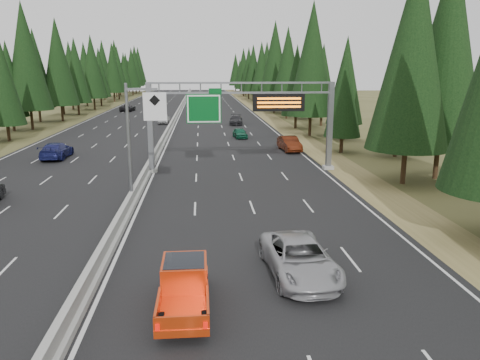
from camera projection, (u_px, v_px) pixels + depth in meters
name	position (u px, v px, depth m)	size (l,w,h in m)	color
road	(175.00, 120.00, 84.95)	(32.00, 260.00, 0.08)	black
shoulder_right	(272.00, 119.00, 86.38)	(3.60, 260.00, 0.06)	olive
shoulder_left	(75.00, 121.00, 83.52)	(3.60, 260.00, 0.06)	#474621
median_barrier	(175.00, 118.00, 84.86)	(0.70, 260.00, 0.85)	gray
sign_gantry	(249.00, 112.00, 40.70)	(16.75, 0.98, 7.80)	slate
hov_sign_pole	(137.00, 135.00, 30.54)	(2.80, 0.50, 8.00)	slate
tree_row_right	(305.00, 69.00, 77.09)	(11.41, 246.00, 18.78)	black
tree_row_left	(45.00, 68.00, 80.46)	(11.31, 242.69, 18.73)	black
silver_minivan	(300.00, 258.00, 20.37)	(2.68, 5.82, 1.62)	#A0A0A5
red_pickup	(184.00, 282.00, 17.83)	(1.81, 5.07, 1.65)	black
car_ahead_green	(240.00, 133.00, 61.92)	(1.56, 3.87, 1.32)	#13563A
car_ahead_dkred	(289.00, 144.00, 51.97)	(1.71, 4.91, 1.62)	#501B0B
car_ahead_dkgrey	(236.00, 120.00, 77.18)	(2.10, 5.17, 1.50)	black
car_ahead_white	(216.00, 99.00, 131.71)	(2.23, 4.83, 1.34)	silver
car_ahead_far	(197.00, 100.00, 128.97)	(1.55, 3.85, 1.31)	black
car_onc_blue	(56.00, 150.00, 47.57)	(2.29, 5.64, 1.64)	navy
car_onc_white	(164.00, 119.00, 78.72)	(1.87, 4.65, 1.58)	silver
car_onc_far	(128.00, 107.00, 102.18)	(2.59, 5.63, 1.56)	black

